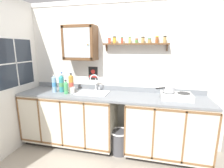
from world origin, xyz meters
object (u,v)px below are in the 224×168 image
bottle_detergent_teal_2 (61,84)px  hot_plate_stove (176,96)px  sink (93,94)px  wall_cabinet (80,43)px  bottle_juice_amber_0 (71,83)px  bottle_water_blue_4 (54,84)px  bottle_water_clear_1 (62,82)px  mug (72,90)px  trash_bin (119,141)px  saucepan (169,89)px  warning_sign (93,73)px  bottle_soda_green_3 (66,88)px

bottle_detergent_teal_2 → hot_plate_stove: bearing=0.7°
sink → wall_cabinet: 0.88m
bottle_juice_amber_0 → wall_cabinet: wall_cabinet is taller
sink → bottle_water_blue_4: (-0.66, -0.09, 0.16)m
bottle_water_clear_1 → hot_plate_stove: bearing=-2.5°
mug → trash_bin: 1.16m
bottle_juice_amber_0 → hot_plate_stove: bearing=-2.4°
bottle_juice_amber_0 → bottle_detergent_teal_2: (-0.13, -0.09, 0.00)m
sink → bottle_water_clear_1: (-0.59, 0.05, 0.17)m
hot_plate_stove → wall_cabinet: size_ratio=0.78×
bottle_water_clear_1 → wall_cabinet: wall_cabinet is taller
bottle_detergent_teal_2 → bottle_water_blue_4: bearing=-162.7°
sink → bottle_detergent_teal_2: bearing=-174.1°
trash_bin → bottle_detergent_teal_2: bearing=175.3°
saucepan → bottle_detergent_teal_2: (-1.75, -0.04, 0.00)m
mug → wall_cabinet: (0.10, 0.19, 0.77)m
bottle_juice_amber_0 → wall_cabinet: bearing=30.0°
hot_plate_stove → mug: size_ratio=3.63×
sink → bottle_juice_amber_0: bearing=174.8°
bottle_juice_amber_0 → mug: size_ratio=2.58×
bottle_detergent_teal_2 → bottle_water_blue_4: (-0.12, -0.04, -0.00)m
warning_sign → bottle_water_clear_1: bearing=-156.5°
bottle_water_clear_1 → bottle_soda_green_3: size_ratio=1.40×
sink → wall_cabinet: (-0.25, 0.13, 0.84)m
sink → bottle_water_clear_1: 0.62m
hot_plate_stove → bottle_water_blue_4: bearing=-178.3°
hot_plate_stove → saucepan: saucepan is taller
mug → trash_bin: bearing=-5.3°
hot_plate_stove → wall_cabinet: 1.75m
trash_bin → bottle_juice_amber_0: bearing=168.8°
bottle_juice_amber_0 → bottle_soda_green_3: size_ratio=1.35×
hot_plate_stove → bottle_soda_green_3: bearing=-176.1°
saucepan → trash_bin: 1.15m
bottle_water_clear_1 → bottle_soda_green_3: bottle_water_clear_1 is taller
saucepan → bottle_water_blue_4: (-1.86, -0.08, -0.00)m
bottle_water_blue_4 → mug: bearing=5.1°
bottle_soda_green_3 → bottle_juice_amber_0: bearing=89.9°
bottle_detergent_teal_2 → bottle_soda_green_3: bearing=-35.5°
bottle_detergent_teal_2 → warning_sign: warning_sign is taller
bottle_water_clear_1 → bottle_juice_amber_0: bearing=-3.5°
saucepan → bottle_detergent_teal_2: size_ratio=0.90×
bottle_soda_green_3 → bottle_water_clear_1: bearing=132.0°
bottle_soda_green_3 → bottle_water_blue_4: (-0.25, 0.06, 0.04)m
bottle_water_blue_4 → mug: 0.33m
sink → hot_plate_stove: (1.31, -0.03, 0.06)m
bottle_juice_amber_0 → bottle_soda_green_3: bearing=-90.1°
hot_plate_stove → bottle_detergent_teal_2: size_ratio=1.42×
saucepan → bottle_soda_green_3: bottle_soda_green_3 is taller
warning_sign → trash_bin: bearing=-35.5°
bottle_water_clear_1 → mug: 0.29m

